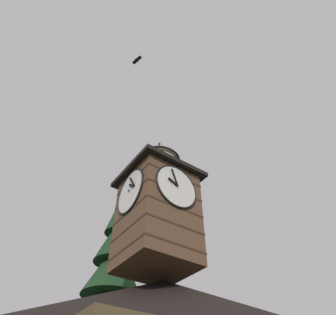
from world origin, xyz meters
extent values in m
pyramid|color=black|center=(1.04, -1.39, 6.09)|extent=(10.76, 8.83, 2.97)
cube|color=brown|center=(2.03, -0.62, 10.17)|extent=(3.36, 3.36, 5.19)
cube|color=#432E20|center=(2.03, -0.62, 8.20)|extent=(3.40, 3.40, 0.10)
cube|color=#432E20|center=(2.03, -0.62, 9.17)|extent=(3.40, 3.40, 0.10)
cube|color=#432E20|center=(2.03, -0.62, 10.14)|extent=(3.40, 3.40, 0.10)
cube|color=#432E20|center=(2.03, -0.62, 11.12)|extent=(3.40, 3.40, 0.10)
cube|color=#432E20|center=(2.03, -0.62, 12.09)|extent=(3.40, 3.40, 0.10)
cylinder|color=white|center=(2.03, 1.08, 11.34)|extent=(2.44, 0.10, 2.44)
torus|color=black|center=(2.03, 1.11, 11.34)|extent=(2.54, 0.10, 2.54)
cube|color=black|center=(2.31, 1.18, 11.46)|extent=(0.61, 0.04, 0.35)
cube|color=black|center=(2.20, 1.18, 11.81)|extent=(0.42, 0.04, 0.97)
sphere|color=black|center=(2.03, 1.19, 11.34)|extent=(0.10, 0.10, 0.10)
cylinder|color=white|center=(3.73, -0.62, 11.34)|extent=(0.10, 2.44, 2.44)
torus|color=black|center=(3.76, -0.62, 11.34)|extent=(0.10, 2.54, 2.54)
cube|color=black|center=(3.83, -0.39, 11.53)|extent=(0.04, 0.55, 0.48)
cube|color=black|center=(3.83, -0.36, 11.77)|extent=(0.04, 0.60, 0.89)
sphere|color=black|center=(3.84, -0.62, 11.34)|extent=(0.10, 0.10, 0.10)
cube|color=black|center=(2.03, -0.62, 12.89)|extent=(4.06, 4.06, 0.25)
cylinder|color=#D1BC84|center=(2.03, -0.62, 13.69)|extent=(2.31, 2.31, 1.36)
cylinder|color=#2D2319|center=(2.03, -0.62, 13.18)|extent=(2.37, 2.37, 0.10)
cylinder|color=#2D2319|center=(2.03, -0.62, 13.52)|extent=(2.37, 2.37, 0.10)
cylinder|color=#2D2319|center=(2.03, -0.62, 13.86)|extent=(2.37, 2.37, 0.10)
cylinder|color=#2D2319|center=(2.03, -0.62, 14.20)|extent=(2.37, 2.37, 0.10)
cone|color=#424C5B|center=(2.03, -0.62, 15.07)|extent=(2.61, 2.61, 1.39)
sphere|color=#384251|center=(2.03, -0.62, 15.86)|extent=(0.16, 0.16, 0.16)
cone|color=#193B21|center=(1.02, -7.29, 7.80)|extent=(4.73, 4.73, 3.06)
cone|color=#1C3D1F|center=(1.02, -7.29, 10.26)|extent=(3.82, 3.82, 3.67)
cone|color=#1C3A1E|center=(1.02, -7.29, 12.30)|extent=(2.92, 2.92, 3.40)
cone|color=#173E21|center=(1.02, -7.29, 14.47)|extent=(2.01, 2.01, 3.42)
ellipsoid|color=black|center=(5.46, 1.85, 19.22)|extent=(0.30, 0.21, 0.15)
cube|color=black|center=(5.42, 2.02, 19.22)|extent=(0.26, 0.38, 0.04)
cube|color=black|center=(5.49, 1.68, 19.22)|extent=(0.26, 0.38, 0.04)
camera|label=1|loc=(9.54, 10.98, 1.86)|focal=32.68mm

